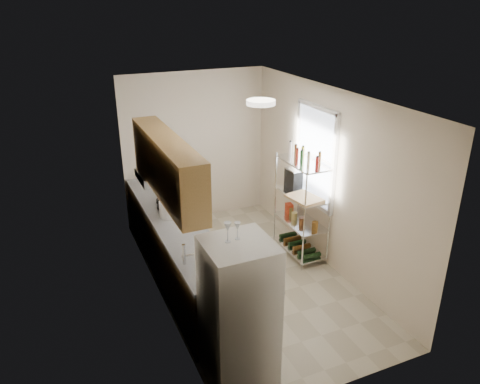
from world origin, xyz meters
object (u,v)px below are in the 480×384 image
at_px(refrigerator, 239,313).
at_px(frying_pan_large, 165,207).
at_px(espresso_machine, 294,178).
at_px(rice_cooker, 169,209).
at_px(cutting_board, 305,198).

distance_m(refrigerator, frying_pan_large, 2.51).
relative_size(refrigerator, espresso_machine, 5.26).
relative_size(rice_cooker, frying_pan_large, 1.13).
bearing_deg(frying_pan_large, refrigerator, -80.74).
height_order(cutting_board, espresso_machine, espresso_machine).
height_order(rice_cooker, espresso_machine, espresso_machine).
bearing_deg(espresso_machine, refrigerator, -134.29).
bearing_deg(frying_pan_large, cutting_board, -13.95).
bearing_deg(rice_cooker, frying_pan_large, 85.79).
bearing_deg(rice_cooker, espresso_machine, -0.32).
relative_size(frying_pan_large, espresso_machine, 0.80).
height_order(refrigerator, frying_pan_large, refrigerator).
relative_size(rice_cooker, espresso_machine, 0.90).
relative_size(frying_pan_large, cutting_board, 0.50).
distance_m(frying_pan_large, espresso_machine, 1.96).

